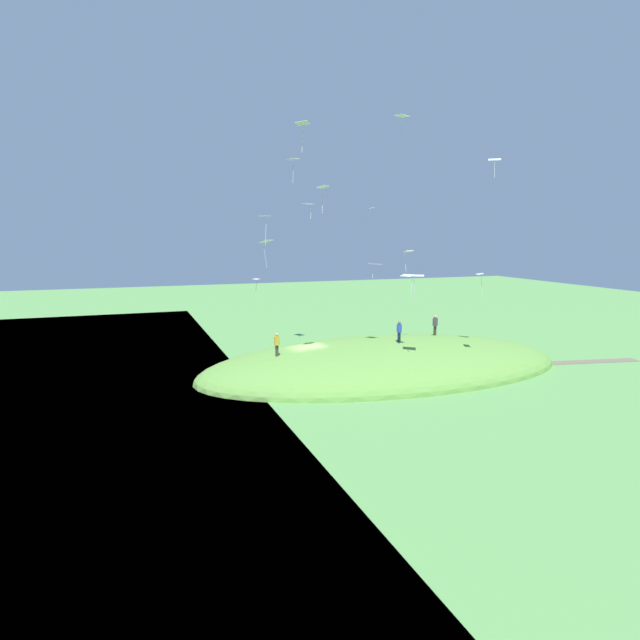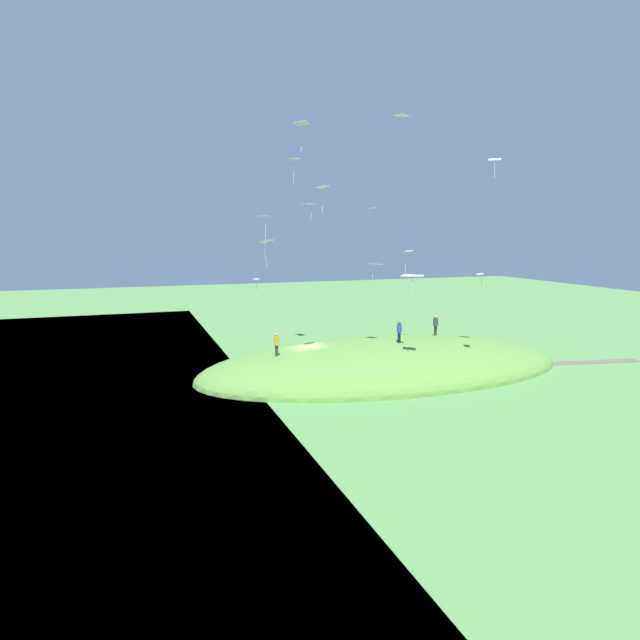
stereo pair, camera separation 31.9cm
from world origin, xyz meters
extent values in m
plane|color=#5C984D|center=(0.00, 0.00, 0.00)|extent=(160.00, 160.00, 0.00)
ellipsoid|color=#669C42|center=(6.52, -1.02, 0.00)|extent=(31.40, 16.13, 4.86)
cube|color=#6D6050|center=(23.44, -4.53, 0.02)|extent=(11.17, 3.22, 0.04)
cube|color=navy|center=(7.20, -1.95, 2.82)|extent=(0.22, 0.25, 0.82)
cylinder|color=#2E49B5|center=(7.20, -1.95, 3.56)|extent=(0.56, 0.56, 0.65)
sphere|color=brown|center=(7.20, -1.95, 4.01)|extent=(0.25, 0.25, 0.25)
cube|color=#343424|center=(12.09, 0.58, 2.65)|extent=(0.26, 0.19, 0.86)
cylinder|color=#463943|center=(12.09, 0.58, 3.42)|extent=(0.53, 0.53, 0.68)
sphere|color=tan|center=(12.09, 0.58, 3.88)|extent=(0.26, 0.26, 0.26)
cube|color=#3D3930|center=(-2.91, -1.53, 2.36)|extent=(0.22, 0.13, 0.85)
cylinder|color=gold|center=(-2.91, -1.53, 3.13)|extent=(0.41, 0.41, 0.68)
sphere|color=tan|center=(-2.91, -1.53, 3.59)|extent=(0.26, 0.26, 0.26)
cube|color=white|center=(5.99, -5.35, 9.84)|extent=(0.65, 0.47, 0.15)
cylinder|color=white|center=(5.89, -5.11, 9.00)|extent=(0.13, 0.12, 1.37)
cube|color=white|center=(9.10, 0.38, 7.60)|extent=(1.17, 1.29, 0.16)
cylinder|color=white|center=(9.37, 0.11, 6.65)|extent=(0.06, 0.09, 1.36)
cube|color=silver|center=(6.40, -3.11, 19.67)|extent=(1.23, 1.08, 0.03)
cylinder|color=silver|center=(6.46, -2.98, 18.88)|extent=(0.05, 0.14, 1.05)
cube|color=white|center=(11.39, -6.44, 8.14)|extent=(0.70, 0.82, 0.11)
cylinder|color=white|center=(11.66, -6.39, 7.17)|extent=(0.14, 0.07, 1.59)
cube|color=white|center=(1.43, 8.23, 17.75)|extent=(1.13, 1.33, 0.04)
cylinder|color=white|center=(1.43, 8.04, 16.54)|extent=(0.14, 0.19, 1.86)
cube|color=white|center=(-2.11, 4.38, 10.45)|extent=(1.41, 1.40, 0.27)
cylinder|color=white|center=(-2.26, 4.18, 9.20)|extent=(0.31, 0.08, 1.89)
cube|color=white|center=(8.02, 5.64, 13.38)|extent=(0.70, 0.92, 0.12)
cylinder|color=white|center=(8.10, 5.86, 12.73)|extent=(0.09, 0.14, 0.88)
cube|color=white|center=(-3.66, -1.31, 12.36)|extent=(0.89, 0.93, 0.04)
cylinder|color=white|center=(-3.62, -1.48, 11.20)|extent=(0.16, 0.10, 1.95)
cube|color=silver|center=(1.64, 0.80, 14.73)|extent=(1.26, 1.30, 0.19)
cylinder|color=silver|center=(1.68, 0.99, 13.57)|extent=(0.19, 0.30, 1.77)
cube|color=white|center=(6.09, -6.47, 8.15)|extent=(1.22, 1.11, 0.09)
cylinder|color=white|center=(5.91, -6.47, 7.20)|extent=(0.13, 0.09, 1.40)
cube|color=white|center=(-2.18, -5.80, 18.11)|extent=(1.27, 1.40, 0.14)
cylinder|color=white|center=(-2.14, -5.65, 17.06)|extent=(0.21, 0.13, 1.52)
cube|color=white|center=(5.00, -1.89, 8.76)|extent=(0.98, 1.13, 0.07)
cylinder|color=white|center=(4.88, -1.72, 8.08)|extent=(0.07, 0.11, 0.88)
cube|color=silver|center=(2.03, 5.59, 13.66)|extent=(1.07, 0.85, 0.08)
cylinder|color=silver|center=(2.29, 5.62, 12.89)|extent=(0.15, 0.19, 1.06)
cube|color=white|center=(12.20, -6.49, 16.39)|extent=(1.07, 1.02, 0.22)
cylinder|color=white|center=(12.05, -6.73, 15.62)|extent=(0.11, 0.05, 1.10)
cube|color=silver|center=(-3.07, 4.24, 7.33)|extent=(0.66, 0.76, 0.07)
cylinder|color=silver|center=(-3.06, 4.47, 6.22)|extent=(0.22, 0.19, 1.90)
camera|label=1|loc=(-13.64, -40.77, 11.12)|focal=30.84mm
camera|label=2|loc=(-13.34, -40.88, 11.12)|focal=30.84mm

